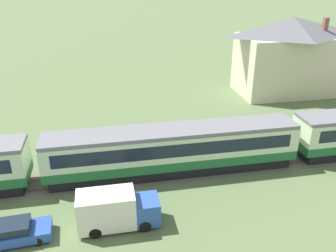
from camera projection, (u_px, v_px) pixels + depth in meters
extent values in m
cylinder|color=black|center=(327.00, 147.00, 33.22)|extent=(0.90, 0.18, 0.90)
cube|color=#1E6033|center=(173.00, 158.00, 29.63)|extent=(20.75, 3.14, 0.80)
cube|color=beige|center=(173.00, 143.00, 29.05)|extent=(20.75, 3.14, 1.98)
cube|color=#192330|center=(173.00, 142.00, 29.01)|extent=(19.09, 3.18, 1.11)
cube|color=slate|center=(173.00, 130.00, 28.58)|extent=(20.75, 2.95, 0.30)
cube|color=black|center=(173.00, 167.00, 29.98)|extent=(19.92, 2.70, 0.88)
cylinder|color=black|center=(252.00, 163.00, 30.53)|extent=(0.90, 0.18, 0.90)
cylinder|color=black|center=(246.00, 155.00, 31.81)|extent=(0.90, 0.18, 0.90)
cylinder|color=black|center=(90.00, 180.00, 28.15)|extent=(0.90, 0.18, 0.90)
cylinder|color=black|center=(90.00, 170.00, 29.44)|extent=(0.90, 0.18, 0.90)
cube|color=#665B51|center=(110.00, 178.00, 29.24)|extent=(152.92, 3.60, 0.01)
cube|color=#4C4238|center=(110.00, 182.00, 28.60)|extent=(152.92, 0.12, 0.04)
cube|color=#4C4238|center=(109.00, 173.00, 29.88)|extent=(152.92, 0.12, 0.04)
cube|color=beige|center=(287.00, 65.00, 47.30)|extent=(12.76, 7.51, 7.65)
pyramid|color=slate|center=(293.00, 26.00, 45.23)|extent=(13.78, 8.11, 2.34)
cube|color=brown|center=(325.00, 26.00, 44.46)|extent=(0.56, 0.56, 2.10)
cube|color=#284CA8|center=(15.00, 234.00, 22.43)|extent=(4.51, 2.11, 0.67)
cube|color=#192330|center=(12.00, 227.00, 22.15)|extent=(2.29, 1.73, 0.53)
cylinder|color=black|center=(38.00, 241.00, 22.09)|extent=(0.62, 0.20, 0.62)
cylinder|color=black|center=(40.00, 224.00, 23.55)|extent=(0.62, 0.20, 0.62)
cube|color=#2D519E|center=(147.00, 209.00, 23.80)|extent=(1.60, 1.94, 1.65)
cube|color=#192330|center=(159.00, 204.00, 23.81)|extent=(0.03, 1.62, 0.73)
cube|color=silver|center=(106.00, 210.00, 23.18)|extent=(3.74, 2.02, 2.41)
cylinder|color=black|center=(145.00, 226.00, 23.24)|extent=(0.80, 0.26, 0.80)
cylinder|color=black|center=(142.00, 210.00, 24.81)|extent=(0.80, 0.26, 0.80)
cylinder|color=black|center=(95.00, 233.00, 22.68)|extent=(0.80, 0.26, 0.80)
cylinder|color=black|center=(95.00, 215.00, 24.25)|extent=(0.80, 0.26, 0.80)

